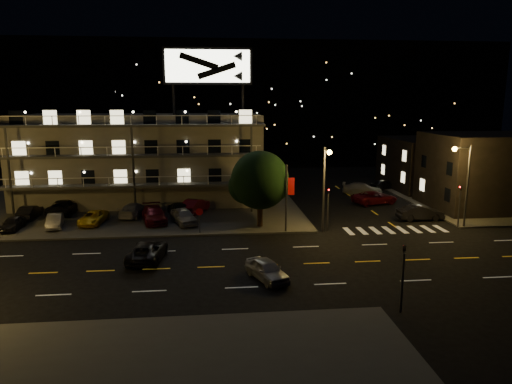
{
  "coord_description": "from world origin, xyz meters",
  "views": [
    {
      "loc": [
        -1.85,
        -32.27,
        12.15
      ],
      "look_at": [
        2.16,
        8.0,
        4.01
      ],
      "focal_mm": 32.0,
      "sensor_mm": 36.0,
      "label": 1
    }
  ],
  "objects": [
    {
      "name": "curb_nw",
      "position": [
        -14.0,
        20.0,
        0.07
      ],
      "size": [
        44.0,
        24.0,
        0.15
      ],
      "primitive_type": "cube",
      "color": "#3D3D3A",
      "rests_on": "ground"
    },
    {
      "name": "hill_backdrop",
      "position": [
        -5.94,
        68.78,
        11.55
      ],
      "size": [
        120.0,
        25.0,
        24.0
      ],
      "color": "black",
      "rests_on": "ground"
    },
    {
      "name": "lot_car_6",
      "position": [
        -17.7,
        17.4,
        0.91
      ],
      "size": [
        2.69,
        5.54,
        1.52
      ],
      "primitive_type": "imported",
      "rotation": [
        0.0,
        0.0,
        3.11
      ],
      "color": "black",
      "rests_on": "curb_nw"
    },
    {
      "name": "road_car_west",
      "position": [
        -6.88,
        2.02,
        0.72
      ],
      "size": [
        2.99,
        5.43,
        1.44
      ],
      "primitive_type": "imported",
      "rotation": [
        0.0,
        0.0,
        3.02
      ],
      "color": "black",
      "rests_on": "ground"
    },
    {
      "name": "tree",
      "position": [
        2.73,
        10.37,
        4.51
      ],
      "size": [
        5.83,
        5.62,
        7.35
      ],
      "color": "black",
      "rests_on": "curb_nw"
    },
    {
      "name": "side_bldg_back",
      "position": [
        29.99,
        28.0,
        3.5
      ],
      "size": [
        14.06,
        12.0,
        7.0
      ],
      "color": "black",
      "rests_on": "ground"
    },
    {
      "name": "lot_car_0",
      "position": [
        -20.62,
        11.35,
        0.77
      ],
      "size": [
        1.49,
        3.65,
        1.24
      ],
      "primitive_type": "imported",
      "rotation": [
        0.0,
        0.0,
        0.01
      ],
      "color": "black",
      "rests_on": "curb_nw"
    },
    {
      "name": "side_bldg_front",
      "position": [
        29.99,
        16.0,
        4.25
      ],
      "size": [
        14.06,
        10.0,
        8.5
      ],
      "color": "black",
      "rests_on": "ground"
    },
    {
      "name": "lot_car_2",
      "position": [
        -13.56,
        12.81,
        0.77
      ],
      "size": [
        2.49,
        4.62,
        1.23
      ],
      "primitive_type": "imported",
      "rotation": [
        0.0,
        0.0,
        -0.1
      ],
      "color": "yellow",
      "rests_on": "curb_nw"
    },
    {
      "name": "lot_car_4",
      "position": [
        -4.65,
        12.0,
        0.9
      ],
      "size": [
        3.25,
        4.75,
        1.5
      ],
      "primitive_type": "imported",
      "rotation": [
        0.0,
        0.0,
        0.37
      ],
      "color": "gray",
      "rests_on": "curb_nw"
    },
    {
      "name": "lot_car_3",
      "position": [
        -7.65,
        12.95,
        0.92
      ],
      "size": [
        3.31,
        5.66,
        1.54
      ],
      "primitive_type": "imported",
      "rotation": [
        0.0,
        0.0,
        0.23
      ],
      "color": "#580C16",
      "rests_on": "curb_nw"
    },
    {
      "name": "side_car_3",
      "position": [
        22.03,
        28.08,
        0.68
      ],
      "size": [
        4.31,
        2.91,
        1.36
      ],
      "primitive_type": "imported",
      "rotation": [
        0.0,
        0.0,
        1.93
      ],
      "color": "black",
      "rests_on": "ground"
    },
    {
      "name": "side_car_2",
      "position": [
        17.91,
        24.88,
        0.75
      ],
      "size": [
        5.57,
        3.64,
        1.5
      ],
      "primitive_type": "imported",
      "rotation": [
        0.0,
        0.0,
        1.25
      ],
      "color": "gray",
      "rests_on": "ground"
    },
    {
      "name": "lot_car_8",
      "position": [
        -5.44,
        15.65,
        0.87
      ],
      "size": [
        2.88,
        4.56,
        1.45
      ],
      "primitive_type": "imported",
      "rotation": [
        0.0,
        0.0,
        3.44
      ],
      "color": "black",
      "rests_on": "curb_nw"
    },
    {
      "name": "lot_car_5",
      "position": [
        -20.66,
        15.72,
        0.83
      ],
      "size": [
        1.5,
        4.14,
        1.36
      ],
      "primitive_type": "imported",
      "rotation": [
        0.0,
        0.0,
        3.16
      ],
      "color": "black",
      "rests_on": "curb_nw"
    },
    {
      "name": "lot_car_1",
      "position": [
        -16.94,
        11.86,
        0.78
      ],
      "size": [
        2.11,
        4.02,
        1.26
      ],
      "primitive_type": "imported",
      "rotation": [
        0.0,
        0.0,
        0.21
      ],
      "color": "gray",
      "rests_on": "curb_nw"
    },
    {
      "name": "signal_sw",
      "position": [
        9.0,
        -8.5,
        2.57
      ],
      "size": [
        0.2,
        0.27,
        4.6
      ],
      "color": "#2D2D30",
      "rests_on": "ground"
    },
    {
      "name": "curb_ne",
      "position": [
        30.0,
        20.0,
        0.07
      ],
      "size": [
        16.0,
        24.0,
        0.15
      ],
      "primitive_type": "cube",
      "color": "#3D3D3A",
      "rests_on": "ground"
    },
    {
      "name": "side_car_0",
      "position": [
        19.55,
        11.5,
        0.77
      ],
      "size": [
        4.69,
        1.68,
        1.54
      ],
      "primitive_type": "imported",
      "rotation": [
        0.0,
        0.0,
        1.58
      ],
      "color": "black",
      "rests_on": "ground"
    },
    {
      "name": "signal_ne",
      "position": [
        22.0,
        8.5,
        2.57
      ],
      "size": [
        0.27,
        0.2,
        4.6
      ],
      "color": "#2D2D30",
      "rests_on": "ground"
    },
    {
      "name": "road_car_east",
      "position": [
        1.84,
        -2.76,
        0.7
      ],
      "size": [
        3.11,
        4.45,
        1.41
      ],
      "primitive_type": "imported",
      "rotation": [
        0.0,
        0.0,
        0.39
      ],
      "color": "gray",
      "rests_on": "ground"
    },
    {
      "name": "lot_car_9",
      "position": [
        -3.66,
        16.52,
        0.91
      ],
      "size": [
        3.39,
        4.87,
        1.52
      ],
      "primitive_type": "imported",
      "rotation": [
        0.0,
        0.0,
        2.71
      ],
      "color": "#580C16",
      "rests_on": "curb_nw"
    },
    {
      "name": "lot_car_7",
      "position": [
        -10.0,
        15.47,
        0.87
      ],
      "size": [
        3.05,
        5.27,
        1.44
      ],
      "primitive_type": "imported",
      "rotation": [
        0.0,
        0.0,
        2.92
      ],
      "color": "gray",
      "rests_on": "curb_nw"
    },
    {
      "name": "ground",
      "position": [
        0.0,
        0.0,
        0.0
      ],
      "size": [
        140.0,
        140.0,
        0.0
      ],
      "primitive_type": "plane",
      "color": "black",
      "rests_on": "ground"
    },
    {
      "name": "streetlight_ne",
      "position": [
        22.14,
        8.3,
        4.96
      ],
      "size": [
        1.92,
        0.44,
        8.0
      ],
      "color": "#2D2D30",
      "rests_on": "ground"
    },
    {
      "name": "signal_nw",
      "position": [
        9.0,
        8.5,
        2.57
      ],
      "size": [
        0.2,
        0.27,
        4.6
      ],
      "color": "#2D2D30",
      "rests_on": "ground"
    },
    {
      "name": "banner_north",
      "position": [
        5.09,
        8.4,
        3.43
      ],
      "size": [
        0.83,
        0.16,
        6.4
      ],
      "color": "#2D2D30",
      "rests_on": "ground"
    },
    {
      "name": "side_car_1",
      "position": [
        17.58,
        19.34,
        0.76
      ],
      "size": [
        5.99,
        3.97,
        1.53
      ],
      "primitive_type": "imported",
      "rotation": [
        0.0,
        0.0,
        1.85
      ],
      "color": "#580C16",
      "rests_on": "ground"
    },
    {
      "name": "motel",
      "position": [
        -9.94,
        23.88,
        5.34
      ],
      "size": [
        28.0,
        13.8,
        18.1
      ],
      "color": "gray",
      "rests_on": "ground"
    },
    {
      "name": "streetlight_nc",
      "position": [
        8.5,
        7.94,
        4.96
      ],
      "size": [
        0.44,
        1.92,
        8.0
      ],
      "color": "#2D2D30",
      "rests_on": "ground"
    },
    {
      "name": "stop_sign",
      "position": [
        -3.0,
        8.57,
        1.71
      ],
      "size": [
        0.91,
        0.11,
        2.61
      ],
      "color": "#2D2D30",
      "rests_on": "ground"
    }
  ]
}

